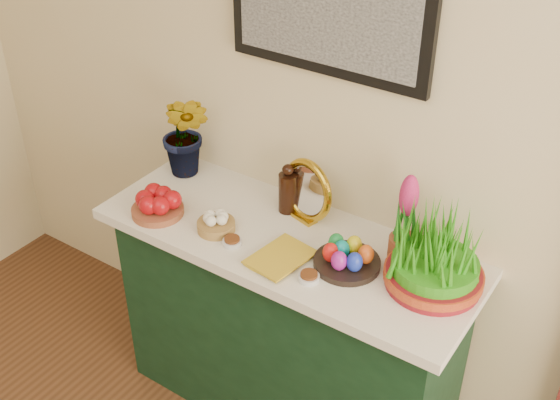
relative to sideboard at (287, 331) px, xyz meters
The scene contains 13 objects.
sideboard is the anchor object (origin of this frame).
tablecloth 0.45m from the sideboard, ahead, with size 1.40×0.55×0.04m, color white.
hyacinth_green 0.91m from the sideboard, 167.22° to the left, with size 0.24×0.20×0.48m, color #1F721B.
apple_bowl 0.71m from the sideboard, 161.84° to the right, with size 0.26×0.26×0.10m.
garlic_basket 0.56m from the sideboard, 153.25° to the right, with size 0.18×0.18×0.08m.
vinegar_cruet 0.58m from the sideboard, 123.95° to the left, with size 0.07×0.07×0.20m.
mirror 0.60m from the sideboard, 92.24° to the left, with size 0.24×0.11×0.24m.
book 0.49m from the sideboard, 100.78° to the right, with size 0.15×0.21×0.03m, color gold.
spice_dish_left 0.52m from the sideboard, 131.47° to the right, with size 0.07×0.07×0.03m.
spice_dish_right 0.54m from the sideboard, 40.69° to the right, with size 0.07×0.07×0.03m.
egg_plate 0.56m from the sideboard, ahead, with size 0.25×0.25×0.09m.
hyacinth_pink 0.73m from the sideboard, 16.46° to the left, with size 0.10×0.10×0.33m.
wheatgrass_sabzeh 0.79m from the sideboard, ahead, with size 0.32×0.32×0.26m.
Camera 1 is at (0.92, 0.33, 2.38)m, focal length 45.00 mm.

